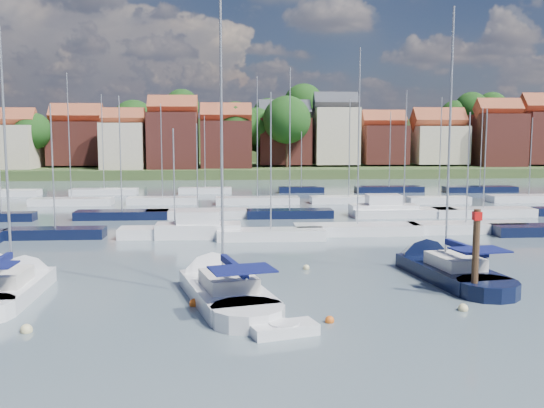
{
  "coord_description": "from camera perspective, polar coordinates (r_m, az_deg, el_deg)",
  "views": [
    {
      "loc": [
        -2.86,
        -30.08,
        8.65
      ],
      "look_at": [
        0.39,
        14.0,
        3.46
      ],
      "focal_mm": 40.0,
      "sensor_mm": 36.0,
      "label": 1
    }
  ],
  "objects": [
    {
      "name": "sailboat_centre",
      "position": [
        33.5,
        -5.11,
        -7.68
      ],
      "size": [
        6.51,
        13.45,
        17.59
      ],
      "rotation": [
        0.0,
        0.0,
        1.82
      ],
      "color": "white",
      "rests_on": "ground"
    },
    {
      "name": "sailboat_left",
      "position": [
        36.37,
        -22.82,
        -7.02
      ],
      "size": [
        3.09,
        11.29,
        15.31
      ],
      "rotation": [
        0.0,
        0.0,
        1.58
      ],
      "color": "white",
      "rests_on": "ground"
    },
    {
      "name": "far_shore_town",
      "position": [
        162.88,
        -2.44,
        5.26
      ],
      "size": [
        212.46,
        90.0,
        22.27
      ],
      "color": "#44542A",
      "rests_on": "ground"
    },
    {
      "name": "timber_piling",
      "position": [
        33.51,
        18.56,
        -6.03
      ],
      "size": [
        0.4,
        0.4,
        6.99
      ],
      "color": "#4C331E",
      "rests_on": "ground"
    },
    {
      "name": "tender",
      "position": [
        26.65,
        1.12,
        -11.7
      ],
      "size": [
        3.12,
        2.08,
        0.62
      ],
      "rotation": [
        0.0,
        0.0,
        0.28
      ],
      "color": "white",
      "rests_on": "ground"
    },
    {
      "name": "buoy_h",
      "position": [
        33.46,
        -5.73,
        -8.32
      ],
      "size": [
        0.53,
        0.53,
        0.53
      ],
      "primitive_type": "sphere",
      "color": "#D85914",
      "rests_on": "ground"
    },
    {
      "name": "buoy_c",
      "position": [
        31.18,
        -7.3,
        -9.47
      ],
      "size": [
        0.54,
        0.54,
        0.54
      ],
      "primitive_type": "sphere",
      "color": "#D85914",
      "rests_on": "ground"
    },
    {
      "name": "ground",
      "position": [
        70.67,
        -1.87,
        -0.34
      ],
      "size": [
        260.0,
        260.0,
        0.0
      ],
      "primitive_type": "plane",
      "color": "#4E5E6A",
      "rests_on": "ground"
    },
    {
      "name": "sailboat_navy",
      "position": [
        39.18,
        15.2,
        -5.77
      ],
      "size": [
        5.19,
        12.9,
        17.32
      ],
      "rotation": [
        0.0,
        0.0,
        1.72
      ],
      "color": "black",
      "rests_on": "ground"
    },
    {
      "name": "buoy_g",
      "position": [
        37.84,
        -5.5,
        -6.55
      ],
      "size": [
        0.43,
        0.43,
        0.43
      ],
      "primitive_type": "sphere",
      "color": "beige",
      "rests_on": "ground"
    },
    {
      "name": "buoy_e",
      "position": [
        38.9,
        3.24,
        -6.16
      ],
      "size": [
        0.41,
        0.41,
        0.41
      ],
      "primitive_type": "sphere",
      "color": "beige",
      "rests_on": "ground"
    },
    {
      "name": "buoy_b",
      "position": [
        29.06,
        -22.11,
        -11.12
      ],
      "size": [
        0.54,
        0.54,
        0.54
      ],
      "primitive_type": "sphere",
      "color": "beige",
      "rests_on": "ground"
    },
    {
      "name": "marina_field",
      "position": [
        65.92,
        -0.04,
        -0.47
      ],
      "size": [
        79.62,
        41.41,
        15.93
      ],
      "color": "white",
      "rests_on": "ground"
    },
    {
      "name": "buoy_f",
      "position": [
        31.53,
        17.53,
        -9.54
      ],
      "size": [
        0.5,
        0.5,
        0.5
      ],
      "primitive_type": "sphere",
      "color": "beige",
      "rests_on": "ground"
    },
    {
      "name": "buoy_d",
      "position": [
        28.44,
        5.44,
        -11.04
      ],
      "size": [
        0.43,
        0.43,
        0.43
      ],
      "primitive_type": "sphere",
      "color": "#D85914",
      "rests_on": "ground"
    }
  ]
}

